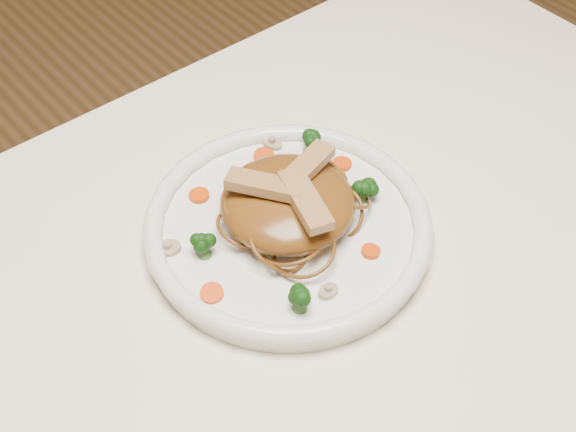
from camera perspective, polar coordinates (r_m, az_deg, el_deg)
table at (r=0.81m, az=0.93°, el=-12.44°), size 1.20×0.80×0.75m
plate at (r=0.79m, az=0.00°, el=-1.07°), size 0.36×0.36×0.02m
noodle_mound at (r=0.78m, az=-0.02°, el=0.99°), size 0.15×0.15×0.04m
chicken_a at (r=0.77m, az=1.25°, el=3.52°), size 0.07×0.04×0.01m
chicken_b at (r=0.76m, az=-1.69°, el=2.25°), size 0.06×0.08×0.01m
chicken_c at (r=0.74m, az=1.25°, el=1.17°), size 0.05×0.08×0.01m
broccoli_0 at (r=0.85m, az=1.55°, el=5.52°), size 0.04×0.04×0.03m
broccoli_1 at (r=0.76m, az=-6.12°, el=-2.13°), size 0.03×0.03×0.03m
broccoli_2 at (r=0.71m, az=0.86°, el=-5.98°), size 0.03×0.03×0.03m
broccoli_3 at (r=0.81m, az=5.58°, el=1.97°), size 0.03×0.03×0.03m
carrot_0 at (r=0.86m, az=-1.76°, el=4.35°), size 0.03×0.03×0.00m
carrot_1 at (r=0.73m, az=-5.53°, el=-5.58°), size 0.03×0.03×0.00m
carrot_2 at (r=0.85m, az=3.90°, el=3.78°), size 0.03×0.03×0.00m
carrot_3 at (r=0.82m, az=-6.44°, el=1.50°), size 0.03×0.03×0.00m
carrot_4 at (r=0.77m, az=6.00°, el=-2.55°), size 0.02×0.02×0.00m
mushroom_0 at (r=0.73m, az=2.92°, el=-5.46°), size 0.02×0.02×0.01m
mushroom_1 at (r=0.86m, az=2.55°, el=4.35°), size 0.04×0.04×0.01m
mushroom_2 at (r=0.77m, az=-8.66°, el=-2.32°), size 0.04×0.04×0.01m
mushroom_3 at (r=0.87m, az=-1.15°, el=5.27°), size 0.03×0.03×0.01m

